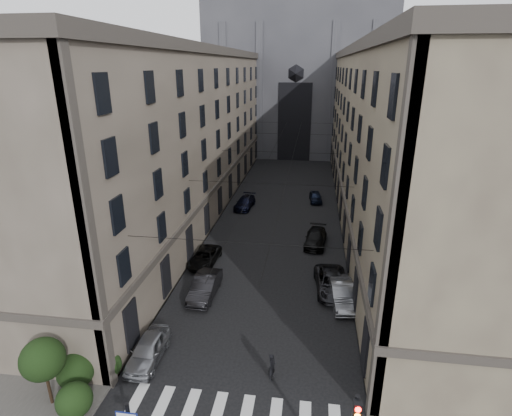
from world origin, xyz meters
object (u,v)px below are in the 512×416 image
at_px(car_right_midnear, 332,282).
at_px(gothic_tower, 299,60).
at_px(car_left_far, 245,203).
at_px(car_right_near, 342,293).
at_px(car_left_midnear, 205,286).
at_px(pedestrian, 272,367).
at_px(car_right_midfar, 316,238).
at_px(car_left_near, 148,349).
at_px(car_right_far, 316,197).
at_px(car_left_midfar, 205,257).

bearing_deg(car_right_midnear, gothic_tower, 90.49).
xyz_separation_m(gothic_tower, car_left_far, (-4.58, -38.58, -17.11)).
height_order(car_right_near, car_right_midnear, car_right_near).
height_order(car_left_midnear, pedestrian, pedestrian).
bearing_deg(car_right_midnear, pedestrian, -115.22).
bearing_deg(car_left_midnear, car_right_near, 3.52).
height_order(gothic_tower, pedestrian, gothic_tower).
distance_m(gothic_tower, car_right_near, 61.24).
bearing_deg(car_left_midnear, car_right_midfar, 52.33).
distance_m(car_left_near, car_right_midnear, 14.78).
distance_m(car_left_near, pedestrian, 7.60).
bearing_deg(car_right_far, pedestrian, -99.38).
xyz_separation_m(gothic_tower, car_right_far, (4.20, -34.89, -17.15)).
bearing_deg(car_right_far, car_right_midfar, -95.00).
distance_m(car_left_near, car_left_midnear, 7.63).
bearing_deg(car_left_near, car_left_far, 87.15).
relative_size(gothic_tower, car_left_midnear, 11.92).
relative_size(car_left_far, car_right_near, 0.99).
height_order(car_left_far, car_right_midnear, car_right_midnear).
relative_size(car_right_midfar, pedestrian, 2.93).
bearing_deg(car_right_near, car_left_midfar, 152.15).
bearing_deg(gothic_tower, car_left_midfar, -96.01).
bearing_deg(car_right_midnear, car_left_near, -144.79).
height_order(car_left_midnear, car_left_far, car_left_midnear).
xyz_separation_m(car_left_midnear, pedestrian, (6.05, -7.97, 0.03)).
relative_size(car_right_midnear, car_right_far, 1.42).
relative_size(car_left_midfar, car_right_midnear, 0.86).
bearing_deg(car_right_midnear, car_right_midfar, 93.43).
bearing_deg(car_left_far, pedestrian, -71.33).
bearing_deg(gothic_tower, car_right_near, -83.95).
distance_m(car_left_far, car_right_midfar, 13.14).
distance_m(car_right_near, car_right_far, 23.70).
bearing_deg(car_left_midnear, gothic_tower, 86.73).
height_order(car_right_midfar, pedestrian, pedestrian).
bearing_deg(pedestrian, car_left_near, 102.96).
bearing_deg(car_left_far, gothic_tower, 89.24).
bearing_deg(gothic_tower, car_left_midnear, -94.12).
bearing_deg(car_left_midfar, car_left_far, 89.13).
relative_size(car_left_near, car_left_far, 0.92).
bearing_deg(pedestrian, car_right_midnear, -3.48).
xyz_separation_m(car_right_near, car_right_midnear, (-0.70, 1.59, -0.04)).
relative_size(car_left_midfar, car_right_near, 0.96).
xyz_separation_m(car_left_midfar, pedestrian, (7.46, -13.14, 0.19)).
bearing_deg(gothic_tower, car_right_midnear, -84.49).
relative_size(car_left_midnear, car_right_midnear, 0.90).
distance_m(car_right_near, car_right_midnear, 1.74).
distance_m(car_left_midnear, car_right_midnear, 9.97).
height_order(car_left_midfar, pedestrian, pedestrian).
distance_m(gothic_tower, car_left_midfar, 56.77).
relative_size(gothic_tower, car_right_near, 12.11).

